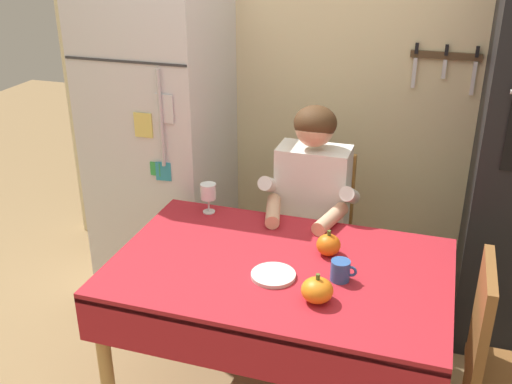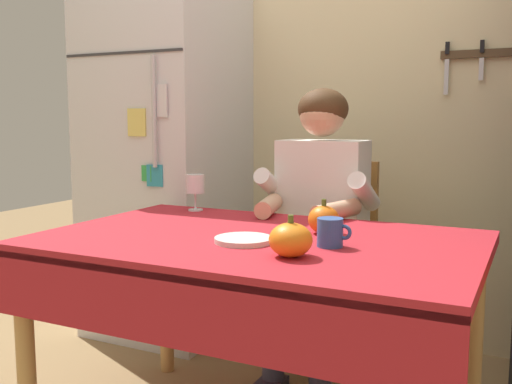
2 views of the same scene
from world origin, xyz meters
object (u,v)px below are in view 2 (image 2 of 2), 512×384
Objects in this scene: seated_person at (317,212)px; coffee_mug at (331,232)px; chair_behind_person at (331,255)px; refrigerator at (167,161)px; pumpkin_large at (324,219)px; pumpkin_medium at (291,240)px; wine_glass at (195,185)px; dining_table at (255,263)px; serving_tray at (245,240)px.

seated_person is 0.68m from coffee_mug.
refrigerator is at bearing 174.50° from chair_behind_person.
refrigerator is 1.34m from pumpkin_large.
chair_behind_person is at bearing 90.00° from seated_person.
refrigerator reaches higher than pumpkin_medium.
chair_behind_person is at bearing 102.26° from pumpkin_medium.
pumpkin_medium is (0.21, -0.79, 0.05)m from seated_person.
wine_glass is (-0.73, 0.41, 0.06)m from coffee_mug.
pumpkin_large is at bearing 115.40° from coffee_mug.
seated_person is at bearing 105.07° from pumpkin_medium.
dining_table is at bearing -89.27° from chair_behind_person.
chair_behind_person is 8.06× the size of pumpkin_large.
chair_behind_person is 7.62× the size of pumpkin_medium.
seated_person is 10.79× the size of pumpkin_large.
wine_glass is 0.83× the size of serving_tray.
dining_table is 0.12m from serving_tray.
wine_glass reaches higher than pumpkin_large.
wine_glass is at bearing 150.81° from coffee_mug.
pumpkin_large is 0.64× the size of serving_tray.
seated_person is at bearing -90.00° from chair_behind_person.
chair_behind_person is at bearing 41.42° from wine_glass.
dining_table is 0.27m from pumpkin_large.
refrigerator reaches higher than serving_tray.
wine_glass is 1.24× the size of pumpkin_medium.
dining_table is 11.48× the size of pumpkin_medium.
seated_person reaches higher than coffee_mug.
seated_person is at bearing 113.61° from coffee_mug.
chair_behind_person is 0.29m from seated_person.
chair_behind_person is 0.90m from coffee_mug.
pumpkin_large is at bearing 43.70° from dining_table.
wine_glass reaches higher than dining_table.
serving_tray is at bearing -125.48° from pumpkin_large.
refrigerator is 1.29× the size of dining_table.
refrigerator is 1.02m from chair_behind_person.
wine_glass is at bearing -154.91° from seated_person.
wine_glass is at bearing 135.27° from serving_tray.
pumpkin_medium is (0.20, -0.19, 0.13)m from dining_table.
seated_person is 0.52m from wine_glass.
coffee_mug is at bearing -36.60° from refrigerator.
seated_person reaches higher than serving_tray.
wine_glass is (-0.46, -0.21, 0.11)m from seated_person.
chair_behind_person is 1.04m from pumpkin_medium.
seated_person is 10.21× the size of pumpkin_medium.
pumpkin_large is (0.18, -0.63, 0.28)m from chair_behind_person.
dining_table is 0.81m from chair_behind_person.
seated_person is (0.94, -0.28, -0.16)m from refrigerator.
coffee_mug is (0.27, -0.81, 0.27)m from chair_behind_person.
coffee_mug is (1.21, -0.90, -0.12)m from refrigerator.
pumpkin_medium reaches higher than pumpkin_large.
refrigerator is 1.36m from serving_tray.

